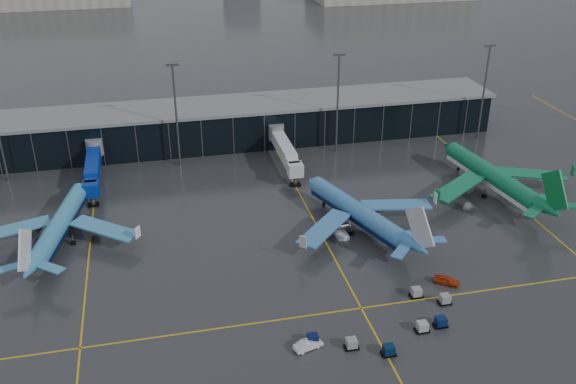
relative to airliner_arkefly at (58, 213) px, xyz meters
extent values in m
plane|color=#282B2D|center=(40.25, -19.08, -5.87)|extent=(600.00, 600.00, 0.00)
cube|color=black|center=(40.25, 42.92, -0.87)|extent=(140.00, 16.00, 10.00)
cube|color=slate|center=(40.25, 42.92, 4.43)|extent=(142.00, 17.00, 0.80)
cylinder|color=#595B60|center=(5.25, 34.42, -0.67)|extent=(4.00, 4.00, 4.00)
cube|color=navy|center=(5.25, 20.92, -1.47)|extent=(3.00, 24.00, 3.00)
cylinder|color=#595B60|center=(5.25, 13.42, -4.57)|extent=(1.00, 1.00, 2.60)
cylinder|color=#595B60|center=(50.25, 34.42, -0.67)|extent=(4.00, 4.00, 4.00)
cube|color=silver|center=(50.25, 20.92, -1.47)|extent=(3.00, 24.00, 3.00)
cylinder|color=#595B60|center=(50.25, 13.42, -4.57)|extent=(1.00, 1.00, 2.60)
cylinder|color=#595B60|center=(25.25, 30.92, 6.63)|extent=(0.50, 0.50, 25.00)
cube|color=#595B60|center=(25.25, 30.92, 19.33)|extent=(3.00, 0.40, 0.60)
cylinder|color=#595B60|center=(65.25, 30.92, 6.63)|extent=(0.50, 0.50, 25.00)
cube|color=#595B60|center=(65.25, 30.92, 19.33)|extent=(3.00, 0.40, 0.60)
cylinder|color=#595B60|center=(105.25, 30.92, 6.63)|extent=(0.50, 0.50, 25.00)
cube|color=#595B60|center=(105.25, 30.92, 19.33)|extent=(3.00, 0.40, 0.60)
cube|color=gold|center=(5.25, 0.92, -5.86)|extent=(0.30, 120.00, 0.02)
cube|color=gold|center=(50.25, 0.92, -5.86)|extent=(0.30, 120.00, 0.02)
cube|color=gold|center=(95.25, 0.92, -5.86)|extent=(0.30, 120.00, 0.02)
cube|color=gold|center=(50.25, -34.08, -5.86)|extent=(220.00, 0.30, 0.02)
cube|color=black|center=(57.66, -41.87, -5.69)|extent=(2.20, 1.50, 0.36)
cube|color=#9B9EA4|center=(57.66, -41.87, -4.92)|extent=(1.60, 1.50, 1.50)
cube|color=black|center=(61.03, -41.37, -5.69)|extent=(2.20, 1.50, 0.36)
cube|color=#051645|center=(61.03, -41.37, -4.92)|extent=(1.60, 1.50, 1.50)
cube|color=black|center=(60.40, -33.05, -5.69)|extent=(2.20, 1.50, 0.36)
cube|color=gray|center=(60.40, -33.05, -4.92)|extent=(1.60, 1.50, 1.50)
cube|color=black|center=(64.30, -35.92, -5.69)|extent=(2.20, 1.50, 0.36)
cube|color=gray|center=(64.30, -35.92, -4.92)|extent=(1.60, 1.50, 1.50)
cube|color=black|center=(40.06, -40.97, -5.69)|extent=(2.20, 1.50, 0.36)
cube|color=#04103A|center=(40.06, -40.97, -4.92)|extent=(1.60, 1.50, 1.50)
cube|color=black|center=(45.57, -43.21, -5.69)|extent=(2.20, 1.50, 0.36)
cube|color=gray|center=(45.57, -43.21, -4.92)|extent=(1.60, 1.50, 1.50)
cube|color=black|center=(50.54, -45.88, -5.69)|extent=(2.20, 1.50, 0.36)
cube|color=#041A3A|center=(50.54, -45.88, -4.92)|extent=(1.60, 1.50, 1.50)
cube|color=silver|center=(53.88, -11.18, -5.47)|extent=(2.37, 3.31, 0.80)
cube|color=silver|center=(53.88, -11.18, -3.57)|extent=(1.75, 2.91, 2.29)
imported|color=#B5310D|center=(67.08, -30.70, -5.11)|extent=(4.68, 4.14, 1.53)
imported|color=silver|center=(39.14, -41.83, -5.11)|extent=(4.88, 2.90, 1.52)
camera|label=1|loc=(19.21, -115.68, 59.27)|focal=40.00mm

